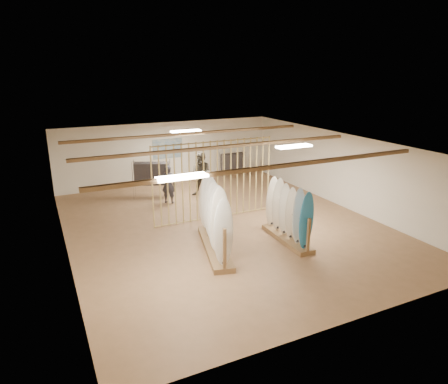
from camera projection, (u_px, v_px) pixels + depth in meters
name	position (u px, v px, depth m)	size (l,w,h in m)	color
floor	(224.00, 226.00, 13.57)	(12.00, 12.00, 0.00)	#986E49
ceiling	(224.00, 144.00, 12.74)	(12.00, 12.00, 0.00)	#989490
wall_back	(168.00, 153.00, 18.32)	(12.00, 12.00, 0.00)	white
wall_front	(353.00, 263.00, 7.99)	(12.00, 12.00, 0.00)	white
wall_left	(62.00, 208.00, 11.09)	(12.00, 12.00, 0.00)	white
wall_right	(342.00, 170.00, 15.21)	(12.00, 12.00, 0.00)	white
ceiling_slats	(224.00, 147.00, 12.76)	(9.50, 6.12, 0.10)	olive
light_panels	(224.00, 146.00, 12.75)	(1.20, 0.35, 0.06)	white
bamboo_partition	(214.00, 180.00, 13.84)	(4.45, 0.05, 2.78)	tan
poster	(168.00, 149.00, 18.24)	(1.40, 0.03, 0.90)	#2D619E
rack_left	(215.00, 227.00, 11.55)	(1.30, 3.07, 2.11)	olive
rack_right	(288.00, 221.00, 12.22)	(0.62, 2.35, 1.88)	olive
clothing_rack_a	(152.00, 174.00, 16.18)	(1.40, 0.87, 1.58)	silver
clothing_rack_b	(233.00, 161.00, 19.03)	(1.24, 0.33, 1.33)	silver
shopper_a	(168.00, 182.00, 15.62)	(0.63, 0.43, 1.73)	#292830
shopper_b	(202.00, 172.00, 16.36)	(1.03, 0.80, 2.13)	#3C372E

